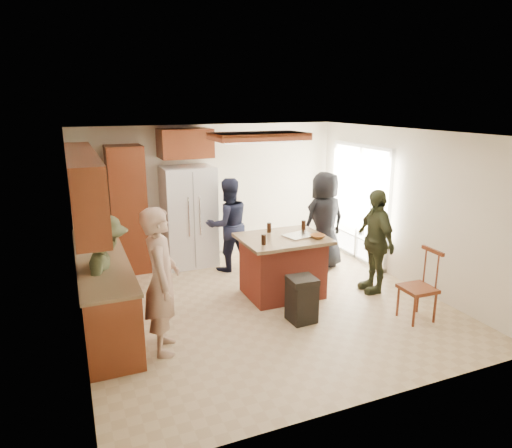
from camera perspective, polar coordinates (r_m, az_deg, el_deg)
name	(u,v)px	position (r m, az deg, el deg)	size (l,w,h in m)	color
room_shell	(422,201)	(10.26, 20.06, 2.71)	(8.00, 5.20, 5.00)	tan
person_front_left	(162,281)	(5.45, -11.72, -7.00)	(0.65, 0.47, 1.77)	tan
person_behind_left	(228,225)	(7.98, -3.51, -0.09)	(0.80, 0.49, 1.64)	#191C32
person_behind_right	(324,221)	(8.14, 8.54, 0.43)	(0.85, 0.55, 1.74)	black
person_side_right	(375,241)	(7.29, 14.64, -2.07)	(0.96, 0.49, 1.63)	#323720
person_counter	(107,277)	(6.02, -18.08, -6.29)	(1.02, 0.47, 1.58)	#373B22
left_cabinetry	(97,254)	(6.41, -19.26, -3.52)	(0.64, 3.00, 2.30)	maroon
back_wall_units	(142,193)	(8.13, -14.01, 3.81)	(1.80, 0.60, 2.45)	maroon
refrigerator	(189,216)	(8.30, -8.38, 0.94)	(0.90, 0.76, 1.80)	white
kitchen_island	(283,265)	(7.02, 3.34, -5.20)	(1.28, 1.03, 0.93)	#A63B2B
island_items	(299,234)	(6.92, 5.44, -1.29)	(1.02, 0.72, 0.15)	silver
trash_bin	(302,299)	(6.28, 5.74, -9.32)	(0.38, 0.38, 0.63)	black
spindle_chair	(419,288)	(6.63, 19.70, -7.57)	(0.44, 0.44, 0.99)	maroon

